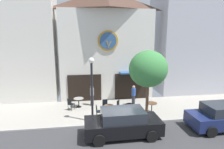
% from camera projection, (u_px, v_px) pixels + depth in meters
% --- Properties ---
extents(ground_plane, '(27.72, 10.15, 0.13)m').
position_uv_depth(ground_plane, '(116.00, 126.00, 12.36)').
color(ground_plane, '#9E998E').
extents(clock_building, '(8.08, 3.73, 9.42)m').
position_uv_depth(clock_building, '(106.00, 43.00, 17.45)').
color(clock_building, silver).
rests_on(clock_building, ground_plane).
extents(neighbor_building_left, '(6.42, 3.77, 15.99)m').
position_uv_depth(neighbor_building_left, '(15.00, 6.00, 16.41)').
color(neighbor_building_left, silver).
rests_on(neighbor_building_left, ground_plane).
extents(neighbor_building_right, '(6.76, 4.82, 15.28)m').
position_uv_depth(neighbor_building_right, '(191.00, 13.00, 19.23)').
color(neighbor_building_right, '#B2B2BC').
rests_on(neighbor_building_right, ground_plane).
extents(street_lamp, '(0.36, 0.36, 4.25)m').
position_uv_depth(street_lamp, '(92.00, 90.00, 12.54)').
color(street_lamp, black).
rests_on(street_lamp, ground_plane).
extents(street_tree, '(2.55, 2.30, 4.67)m').
position_uv_depth(street_tree, '(148.00, 69.00, 12.77)').
color(street_tree, brown).
rests_on(street_tree, ground_plane).
extents(cafe_table_rightmost, '(0.77, 0.77, 0.73)m').
position_uv_depth(cafe_table_rightmost, '(79.00, 101.00, 15.39)').
color(cafe_table_rightmost, black).
rests_on(cafe_table_rightmost, ground_plane).
extents(cafe_table_near_curb, '(0.68, 0.68, 0.75)m').
position_uv_depth(cafe_table_near_curb, '(109.00, 109.00, 13.80)').
color(cafe_table_near_curb, black).
rests_on(cafe_table_near_curb, ground_plane).
extents(cafe_table_leftmost, '(0.64, 0.64, 0.74)m').
position_uv_depth(cafe_table_leftmost, '(130.00, 107.00, 14.07)').
color(cafe_table_leftmost, black).
rests_on(cafe_table_leftmost, ground_plane).
extents(cafe_table_center, '(0.76, 0.76, 0.74)m').
position_uv_depth(cafe_table_center, '(152.00, 105.00, 14.33)').
color(cafe_table_center, black).
rests_on(cafe_table_center, ground_plane).
extents(cafe_chair_under_awning, '(0.52, 0.52, 0.90)m').
position_uv_depth(cafe_chair_under_awning, '(121.00, 110.00, 13.50)').
color(cafe_chair_under_awning, black).
rests_on(cafe_chair_under_awning, ground_plane).
extents(cafe_chair_curbside, '(0.56, 0.56, 0.90)m').
position_uv_depth(cafe_chair_curbside, '(70.00, 103.00, 14.78)').
color(cafe_chair_curbside, black).
rests_on(cafe_chair_curbside, ground_plane).
extents(cafe_chair_near_lamp, '(0.41, 0.41, 0.90)m').
position_uv_depth(cafe_chair_near_lamp, '(105.00, 105.00, 14.56)').
color(cafe_chair_near_lamp, black).
rests_on(cafe_chair_near_lamp, ground_plane).
extents(cafe_chair_facing_street, '(0.43, 0.43, 0.90)m').
position_uv_depth(cafe_chair_facing_street, '(98.00, 111.00, 13.43)').
color(cafe_chair_facing_street, black).
rests_on(cafe_chair_facing_street, ground_plane).
extents(cafe_chair_left_end, '(0.56, 0.56, 0.90)m').
position_uv_depth(cafe_chair_left_end, '(119.00, 105.00, 14.38)').
color(cafe_chair_left_end, black).
rests_on(cafe_chair_left_end, ground_plane).
extents(pedestrian_grey, '(0.40, 0.40, 1.67)m').
position_uv_depth(pedestrian_grey, '(92.00, 95.00, 15.70)').
color(pedestrian_grey, '#2D2D38').
rests_on(pedestrian_grey, ground_plane).
extents(pedestrian_blue, '(0.36, 0.36, 1.67)m').
position_uv_depth(pedestrian_blue, '(134.00, 95.00, 15.66)').
color(pedestrian_blue, '#2D2D38').
rests_on(pedestrian_blue, ground_plane).
extents(parked_car_black, '(4.32, 2.05, 1.55)m').
position_uv_depth(parked_car_black, '(123.00, 123.00, 11.05)').
color(parked_car_black, black).
rests_on(parked_car_black, ground_plane).
extents(parked_car_navy, '(4.32, 2.06, 1.55)m').
position_uv_depth(parked_car_navy, '(224.00, 116.00, 11.94)').
color(parked_car_navy, navy).
rests_on(parked_car_navy, ground_plane).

